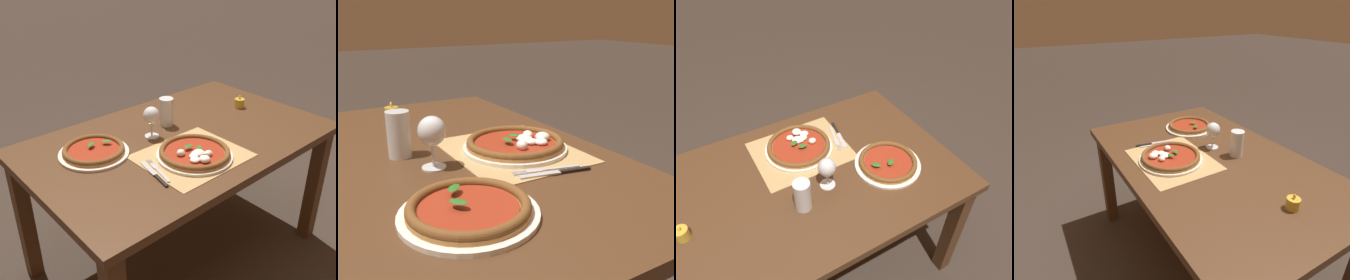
{
  "view_description": "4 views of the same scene",
  "coord_description": "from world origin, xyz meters",
  "views": [
    {
      "loc": [
        -1.17,
        -1.24,
        1.61
      ],
      "look_at": [
        -0.18,
        -0.12,
        0.83
      ],
      "focal_mm": 42.0,
      "sensor_mm": 36.0,
      "label": 1
    },
    {
      "loc": [
        -1.11,
        0.44,
        1.17
      ],
      "look_at": [
        -0.22,
        -0.08,
        0.83
      ],
      "focal_mm": 42.0,
      "sensor_mm": 36.0,
      "label": 2
    },
    {
      "loc": [
        0.33,
        0.98,
        1.86
      ],
      "look_at": [
        -0.28,
        -0.06,
        0.82
      ],
      "focal_mm": 35.0,
      "sensor_mm": 36.0,
      "label": 3
    },
    {
      "loc": [
        1.06,
        -0.8,
        1.49
      ],
      "look_at": [
        -0.18,
        -0.07,
        0.79
      ],
      "focal_mm": 30.0,
      "sensor_mm": 36.0,
      "label": 4
    }
  ],
  "objects": [
    {
      "name": "pint_glass",
      "position": [
        0.04,
        0.15,
        0.81
      ],
      "size": [
        0.07,
        0.07,
        0.15
      ],
      "color": "silver",
      "rests_on": "dining_table"
    },
    {
      "name": "pizza_near",
      "position": [
        -0.09,
        -0.19,
        0.76
      ],
      "size": [
        0.34,
        0.34,
        0.05
      ],
      "color": "silver",
      "rests_on": "paper_placemat"
    },
    {
      "name": "knife",
      "position": [
        -0.32,
        -0.18,
        0.75
      ],
      "size": [
        0.06,
        0.21,
        0.01
      ],
      "color": "black",
      "rests_on": "paper_placemat"
    },
    {
      "name": "paper_placemat",
      "position": [
        -0.09,
        -0.18,
        0.74
      ],
      "size": [
        0.46,
        0.38,
        0.0
      ],
      "primitive_type": "cube",
      "color": "tan",
      "rests_on": "dining_table"
    },
    {
      "name": "pizza_far",
      "position": [
        -0.41,
        0.12,
        0.76
      ],
      "size": [
        0.31,
        0.31,
        0.04
      ],
      "color": "silver",
      "rests_on": "dining_table"
    },
    {
      "name": "dining_table",
      "position": [
        0.0,
        0.0,
        0.65
      ],
      "size": [
        1.48,
        0.91,
        0.74
      ],
      "color": "#4C301C",
      "rests_on": "ground"
    },
    {
      "name": "votive_candle",
      "position": [
        0.51,
        0.05,
        0.76
      ],
      "size": [
        0.06,
        0.06,
        0.07
      ],
      "color": "gold",
      "rests_on": "dining_table"
    },
    {
      "name": "wine_glass",
      "position": [
        -0.1,
        0.09,
        0.85
      ],
      "size": [
        0.08,
        0.08,
        0.16
      ],
      "color": "silver",
      "rests_on": "dining_table"
    },
    {
      "name": "fork",
      "position": [
        -0.29,
        -0.17,
        0.75
      ],
      "size": [
        0.06,
        0.2,
        0.0
      ],
      "color": "#B7B7BC",
      "rests_on": "paper_placemat"
    }
  ]
}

